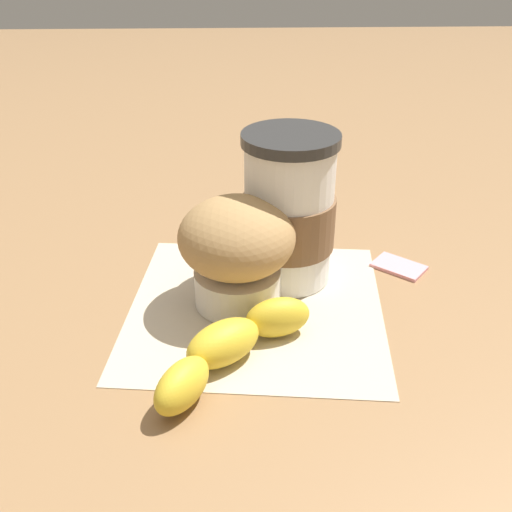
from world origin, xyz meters
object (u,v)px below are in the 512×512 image
object	(u,v)px
sugar_packet	(399,265)
banana	(229,346)
muffin	(237,248)
coffee_cup	(289,212)

from	to	relation	value
sugar_packet	banana	bearing A→B (deg)	-49.95
muffin	coffee_cup	bearing A→B (deg)	131.71
coffee_cup	sugar_packet	xyz separation A→B (m)	(-0.01, 0.11, -0.07)
coffee_cup	banana	world-z (taller)	coffee_cup
muffin	banana	xyz separation A→B (m)	(0.09, -0.01, -0.04)
banana	muffin	bearing A→B (deg)	175.27
coffee_cup	sugar_packet	world-z (taller)	coffee_cup
coffee_cup	banana	distance (m)	0.15
banana	sugar_packet	world-z (taller)	banana
coffee_cup	muffin	bearing A→B (deg)	-48.29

